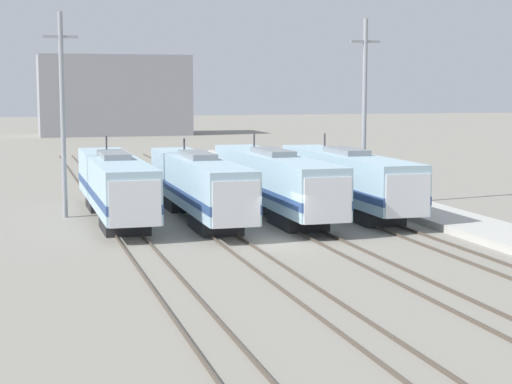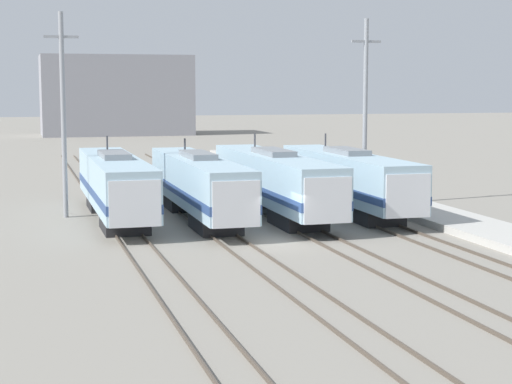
% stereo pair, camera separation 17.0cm
% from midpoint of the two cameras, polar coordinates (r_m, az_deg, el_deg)
% --- Properties ---
extents(ground_plane, '(400.00, 400.00, 0.00)m').
position_cam_midpoint_polar(ground_plane, '(44.72, 1.50, -3.36)').
color(ground_plane, gray).
extents(rail_pair_far_left, '(1.50, 120.00, 0.15)m').
position_cam_midpoint_polar(rail_pair_far_left, '(43.12, -7.93, -3.72)').
color(rail_pair_far_left, '#4C4238').
rests_on(rail_pair_far_left, ground_plane).
extents(rail_pair_center_left, '(1.51, 120.00, 0.15)m').
position_cam_midpoint_polar(rail_pair_center_left, '(44.05, -1.57, -3.43)').
color(rail_pair_center_left, '#4C4238').
rests_on(rail_pair_center_left, ground_plane).
extents(rail_pair_center_right, '(1.51, 120.00, 0.15)m').
position_cam_midpoint_polar(rail_pair_center_right, '(45.49, 4.46, -3.11)').
color(rail_pair_center_right, '#4C4238').
rests_on(rail_pair_center_right, ground_plane).
extents(rail_pair_far_right, '(1.50, 120.00, 0.15)m').
position_cam_midpoint_polar(rail_pair_far_right, '(47.41, 10.05, -2.79)').
color(rail_pair_far_right, '#4C4238').
rests_on(rail_pair_far_right, ground_plane).
extents(locomotive_far_left, '(2.95, 18.52, 4.90)m').
position_cam_midpoint_polar(locomotive_far_left, '(52.46, -9.46, 0.43)').
color(locomotive_far_left, '#232326').
rests_on(locomotive_far_left, ground_plane).
extents(locomotive_center_left, '(2.76, 18.93, 4.72)m').
position_cam_midpoint_polar(locomotive_center_left, '(51.84, -3.87, 0.43)').
color(locomotive_center_left, '#232326').
rests_on(locomotive_center_left, ground_plane).
extents(locomotive_center_right, '(2.90, 19.77, 4.94)m').
position_cam_midpoint_polar(locomotive_center_right, '(53.44, 1.21, 0.67)').
color(locomotive_center_right, '#232326').
rests_on(locomotive_center_right, ground_plane).
extents(locomotive_far_right, '(2.91, 18.17, 4.89)m').
position_cam_midpoint_polar(locomotive_far_right, '(55.03, 6.13, 0.79)').
color(locomotive_far_right, '#232326').
rests_on(locomotive_far_right, ground_plane).
extents(catenary_tower_left, '(2.09, 0.30, 12.60)m').
position_cam_midpoint_polar(catenary_tower_left, '(53.89, -12.86, 5.20)').
color(catenary_tower_left, gray).
rests_on(catenary_tower_left, ground_plane).
extents(catenary_tower_right, '(2.09, 0.30, 12.60)m').
position_cam_midpoint_polar(catenary_tower_right, '(58.47, 7.15, 5.44)').
color(catenary_tower_right, gray).
rests_on(catenary_tower_right, ground_plane).
extents(platform, '(4.00, 120.00, 0.42)m').
position_cam_midpoint_polar(platform, '(49.40, 14.54, -2.35)').
color(platform, '#B7B5AD').
rests_on(platform, ground_plane).
extents(depot_building, '(24.94, 12.83, 13.38)m').
position_cam_midpoint_polar(depot_building, '(148.12, -9.50, 6.38)').
color(depot_building, gray).
rests_on(depot_building, ground_plane).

